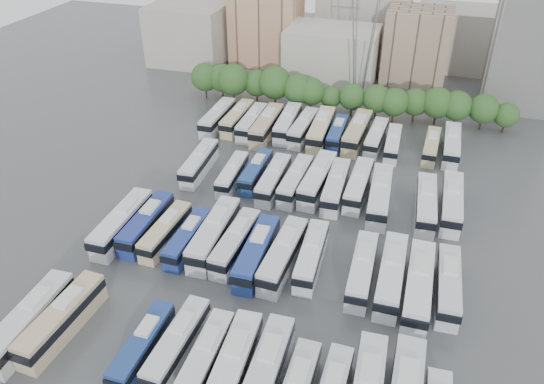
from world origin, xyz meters
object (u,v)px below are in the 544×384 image
(bus_r2_s7, at_px, (318,179))
(bus_r0_s0, at_px, (30,320))
(bus_r3_s1, at_px, (237,118))
(bus_r3_s5, at_px, (303,127))
(bus_r2_s13, at_px, (452,202))
(bus_r3_s8, at_px, (357,132))
(bus_r3_s4, at_px, (287,123))
(bus_r3_s2, at_px, (252,122))
(bus_r2_s12, at_px, (426,204))
(bus_r1_s3, at_px, (188,238))
(bus_r1_s7, at_px, (283,255))
(bus_r0_s8, at_px, (266,373))
(bus_r0_s5, at_px, (177,343))
(bus_r1_s6, at_px, (257,252))
(bus_r1_s8, at_px, (311,255))
(apartment_tower, at_px, (531,42))
(bus_r2_s6, at_px, (296,180))
(bus_r3_s0, at_px, (218,117))
(bus_r1_s0, at_px, (122,223))
(bus_r3_s13, at_px, (451,145))
(bus_r1_s10, at_px, (362,270))
(bus_r2_s5, at_px, (273,179))
(bus_r1_s5, at_px, (236,242))
(bus_r1_s1, at_px, (147,223))
(bus_r0_s6, at_px, (205,359))
(bus_r2_s4, at_px, (256,171))
(bus_r3_s3, at_px, (267,125))
(bus_r2_s3, at_px, (232,174))
(bus_r3_s9, at_px, (376,137))
(bus_r2_s1, at_px, (199,163))
(bus_r1_s2, at_px, (166,231))
(bus_r2_s9, at_px, (359,185))
(bus_r1_s4, at_px, (214,234))
(bus_r1_s11, at_px, (391,275))
(bus_r0_s7, at_px, (232,369))
(bus_r2_s8, at_px, (336,186))
(bus_r1_s13, at_px, (448,285))
(bus_r3_s7, at_px, (337,133))
(bus_r2_s10, at_px, (380,195))
(bus_r1_s12, at_px, (418,286))
(electricity_pylon, at_px, (366,11))

(bus_r2_s7, bearing_deg, bus_r0_s0, -118.85)
(bus_r3_s1, distance_m, bus_r3_s5, 13.09)
(bus_r2_s13, relative_size, bus_r3_s1, 1.08)
(bus_r3_s8, bearing_deg, bus_r0_s0, -112.39)
(bus_r2_s13, distance_m, bus_r3_s4, 35.32)
(bus_r3_s2, bearing_deg, bus_r2_s12, -29.94)
(bus_r1_s3, relative_size, bus_r1_s7, 0.84)
(bus_r0_s8, bearing_deg, bus_r0_s5, 173.25)
(bus_r1_s6, height_order, bus_r1_s8, bus_r1_s6)
(apartment_tower, distance_m, bus_r3_s8, 41.30)
(bus_r2_s6, xyz_separation_m, bus_r3_s0, (-20.12, 17.78, 0.10))
(bus_r1_s0, height_order, bus_r3_s13, bus_r1_s0)
(bus_r1_s10, xyz_separation_m, bus_r2_s5, (-16.49, 17.12, -0.02))
(bus_r1_s5, bearing_deg, bus_r1_s1, -179.21)
(bus_r1_s7, bearing_deg, bus_r0_s6, -97.27)
(bus_r2_s4, relative_size, bus_r3_s3, 0.82)
(bus_r2_s3, height_order, bus_r3_s8, bus_r3_s8)
(bus_r3_s9, bearing_deg, bus_r3_s2, -175.14)
(bus_r2_s1, bearing_deg, bus_r3_s1, 87.17)
(apartment_tower, xyz_separation_m, bus_r1_s0, (-55.31, -64.21, -10.98))
(bus_r1_s2, xyz_separation_m, bus_r2_s3, (3.25, 16.77, -0.06))
(bus_r3_s0, xyz_separation_m, bus_r3_s13, (42.98, 1.47, -0.02))
(bus_r1_s0, height_order, bus_r1_s5, bus_r1_s0)
(bus_r2_s3, height_order, bus_r2_s9, bus_r2_s9)
(bus_r1_s4, xyz_separation_m, bus_r3_s1, (-9.73, 35.35, -0.22))
(bus_r1_s11, distance_m, bus_r2_s5, 26.32)
(bus_r2_s12, bearing_deg, bus_r0_s7, -117.84)
(bus_r0_s7, xyz_separation_m, bus_r2_s8, (3.10, 36.28, -0.06))
(bus_r1_s13, distance_m, bus_r3_s7, 41.17)
(bus_r0_s6, xyz_separation_m, bus_r2_s3, (-10.25, 35.05, -0.10))
(bus_r0_s8, height_order, bus_r2_s9, bus_r0_s8)
(bus_r0_s8, xyz_separation_m, bus_r2_s10, (6.56, 34.96, 0.11))
(bus_r1_s0, bearing_deg, bus_r2_s7, 38.94)
(bus_r1_s0, bearing_deg, bus_r2_s5, 45.85)
(bus_r1_s3, height_order, bus_r2_s8, bus_r2_s8)
(bus_r2_s4, bearing_deg, bus_r3_s0, 128.56)
(bus_r1_s12, height_order, bus_r2_s8, bus_r1_s12)
(bus_r0_s8, bearing_deg, bus_r1_s1, 139.77)
(bus_r1_s3, height_order, bus_r3_s9, bus_r3_s9)
(bus_r3_s4, bearing_deg, bus_r2_s10, -47.75)
(bus_r2_s10, xyz_separation_m, bus_r3_s3, (-23.11, 17.86, -0.02))
(bus_r1_s8, height_order, bus_r3_s4, bus_r3_s4)
(bus_r3_s13, bearing_deg, bus_r2_s12, -98.82)
(bus_r1_s13, bearing_deg, bus_r2_s4, 146.85)
(bus_r1_s2, distance_m, bus_r1_s12, 33.30)
(bus_r0_s0, bearing_deg, electricity_pylon, 71.54)
(bus_r0_s6, distance_m, bus_r3_s13, 59.55)
(bus_r2_s1, bearing_deg, bus_r1_s1, -93.27)
(bus_r2_s6, relative_size, bus_r3_s8, 0.88)
(bus_r2_s6, bearing_deg, bus_r1_s13, -34.99)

